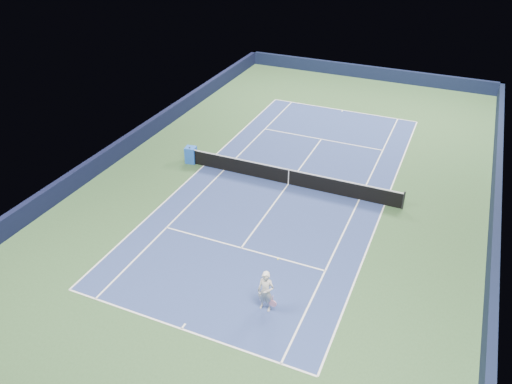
% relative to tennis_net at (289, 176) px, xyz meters
% --- Properties ---
extents(ground, '(40.00, 40.00, 0.00)m').
position_rel_tennis_net_xyz_m(ground, '(0.00, 0.00, -0.50)').
color(ground, '#2D4B29').
rests_on(ground, ground).
extents(wall_far, '(22.00, 0.35, 1.10)m').
position_rel_tennis_net_xyz_m(wall_far, '(0.00, 19.82, 0.05)').
color(wall_far, '#111733').
rests_on(wall_far, ground).
extents(wall_right, '(0.35, 40.00, 1.10)m').
position_rel_tennis_net_xyz_m(wall_right, '(10.82, 0.00, 0.05)').
color(wall_right, black).
rests_on(wall_right, ground).
extents(wall_left, '(0.35, 40.00, 1.10)m').
position_rel_tennis_net_xyz_m(wall_left, '(-10.82, 0.00, 0.05)').
color(wall_left, black).
rests_on(wall_left, ground).
extents(court_surface, '(10.97, 23.77, 0.01)m').
position_rel_tennis_net_xyz_m(court_surface, '(0.00, 0.00, -0.50)').
color(court_surface, navy).
rests_on(court_surface, ground).
extents(baseline_far, '(10.97, 0.08, 0.00)m').
position_rel_tennis_net_xyz_m(baseline_far, '(0.00, 11.88, -0.50)').
color(baseline_far, white).
rests_on(baseline_far, ground).
extents(baseline_near, '(10.97, 0.08, 0.00)m').
position_rel_tennis_net_xyz_m(baseline_near, '(0.00, -11.88, -0.50)').
color(baseline_near, white).
rests_on(baseline_near, ground).
extents(sideline_doubles_right, '(0.08, 23.77, 0.00)m').
position_rel_tennis_net_xyz_m(sideline_doubles_right, '(5.49, 0.00, -0.50)').
color(sideline_doubles_right, white).
rests_on(sideline_doubles_right, ground).
extents(sideline_doubles_left, '(0.08, 23.77, 0.00)m').
position_rel_tennis_net_xyz_m(sideline_doubles_left, '(-5.49, 0.00, -0.50)').
color(sideline_doubles_left, white).
rests_on(sideline_doubles_left, ground).
extents(sideline_singles_right, '(0.08, 23.77, 0.00)m').
position_rel_tennis_net_xyz_m(sideline_singles_right, '(4.12, 0.00, -0.50)').
color(sideline_singles_right, white).
rests_on(sideline_singles_right, ground).
extents(sideline_singles_left, '(0.08, 23.77, 0.00)m').
position_rel_tennis_net_xyz_m(sideline_singles_left, '(-4.12, 0.00, -0.50)').
color(sideline_singles_left, white).
rests_on(sideline_singles_left, ground).
extents(service_line_far, '(8.23, 0.08, 0.00)m').
position_rel_tennis_net_xyz_m(service_line_far, '(0.00, 6.40, -0.50)').
color(service_line_far, white).
rests_on(service_line_far, ground).
extents(service_line_near, '(8.23, 0.08, 0.00)m').
position_rel_tennis_net_xyz_m(service_line_near, '(0.00, -6.40, -0.50)').
color(service_line_near, white).
rests_on(service_line_near, ground).
extents(center_service_line, '(0.08, 12.80, 0.00)m').
position_rel_tennis_net_xyz_m(center_service_line, '(0.00, 0.00, -0.50)').
color(center_service_line, white).
rests_on(center_service_line, ground).
extents(center_mark_far, '(0.08, 0.30, 0.00)m').
position_rel_tennis_net_xyz_m(center_mark_far, '(0.00, 11.73, -0.50)').
color(center_mark_far, white).
rests_on(center_mark_far, ground).
extents(center_mark_near, '(0.08, 0.30, 0.00)m').
position_rel_tennis_net_xyz_m(center_mark_near, '(0.00, -11.73, -0.50)').
color(center_mark_near, white).
rests_on(center_mark_near, ground).
extents(tennis_net, '(12.90, 0.10, 1.07)m').
position_rel_tennis_net_xyz_m(tennis_net, '(0.00, 0.00, 0.00)').
color(tennis_net, black).
rests_on(tennis_net, ground).
extents(sponsor_cube, '(0.70, 0.65, 1.03)m').
position_rel_tennis_net_xyz_m(sponsor_cube, '(-6.40, 0.09, 0.01)').
color(sponsor_cube, blue).
rests_on(sponsor_cube, ground).
extents(tennis_player, '(0.83, 1.26, 1.88)m').
position_rel_tennis_net_xyz_m(tennis_player, '(2.57, -9.59, 0.43)').
color(tennis_player, silver).
rests_on(tennis_player, ground).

